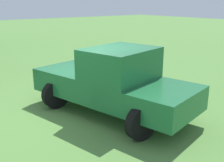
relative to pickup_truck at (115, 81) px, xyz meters
name	(u,v)px	position (x,y,z in m)	size (l,w,h in m)	color
ground_plane	(88,110)	(0.47, -0.62, -0.93)	(80.00, 80.00, 0.00)	#54843D
pickup_truck	(115,81)	(0.00, 0.00, 0.00)	(2.87, 4.84, 1.81)	black
traffic_cone	(81,66)	(-1.62, -4.45, -0.66)	(0.32, 0.32, 0.55)	orange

